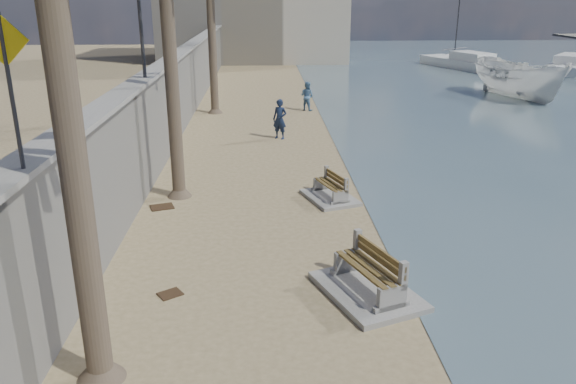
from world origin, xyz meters
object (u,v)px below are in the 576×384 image
person_b (307,95)px  boat_cruiser (520,77)px  bench_far (330,189)px  person_a (280,116)px  yacht_near (574,67)px  sailboat_west (454,58)px  yacht_far (463,64)px  bench_near (368,276)px

person_b → boat_cruiser: boat_cruiser is taller
bench_far → boat_cruiser: size_ratio=0.67×
person_a → yacht_near: person_a is taller
yacht_near → sailboat_west: (-7.81, 8.07, -0.04)m
person_b → boat_cruiser: (13.76, 3.43, 0.40)m
boat_cruiser → sailboat_west: sailboat_west is taller
yacht_far → person_b: bearing=120.3°
bench_near → bench_far: bench_near is taller
person_b → sailboat_west: 29.48m
yacht_near → yacht_far: same height
bench_far → yacht_far: (15.85, 33.54, -0.01)m
bench_near → person_b: size_ratio=1.63×
bench_far → person_b: 14.78m
bench_near → sailboat_west: sailboat_west is taller
bench_near → person_b: 20.87m
yacht_far → sailboat_west: 5.73m
person_a → bench_far: bearing=-54.0°
bench_near → person_a: person_a is taller
bench_near → person_b: person_b is taller
boat_cruiser → yacht_far: size_ratio=0.36×
person_a → yacht_far: 30.68m
yacht_near → sailboat_west: sailboat_west is taller
bench_near → person_a: 14.34m
yacht_near → person_b: bearing=164.0°
bench_far → yacht_far: bearing=64.7°
bench_far → yacht_near: yacht_near is taller
person_a → yacht_far: size_ratio=0.22×
bench_far → yacht_near: size_ratio=0.24×
person_b → yacht_near: (24.35, 16.33, -0.55)m
sailboat_west → person_b: bearing=-124.1°
person_b → yacht_near: size_ratio=0.19×
bench_near → bench_far: size_ratio=1.28×
person_b → yacht_far: (15.47, 18.77, -0.55)m
yacht_far → person_a: bearing=125.7°
person_a → person_b: size_ratio=1.15×
yacht_near → yacht_far: bearing=114.7°
bench_far → yacht_near: bearing=51.5°
person_a → yacht_near: (26.10, 22.94, -0.69)m
bench_near → boat_cruiser: bearing=60.0°
bench_near → person_b: (0.25, 20.86, 0.45)m
bench_far → person_a: person_a is taller
yacht_near → sailboat_west: bearing=84.2°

